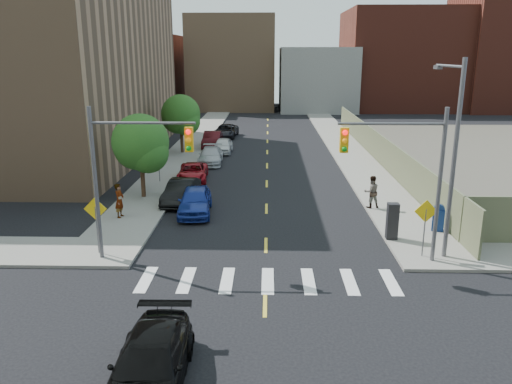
# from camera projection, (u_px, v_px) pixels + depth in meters

# --- Properties ---
(ground) EXTENTS (160.00, 160.00, 0.00)m
(ground) POSITION_uv_depth(u_px,v_px,m) (265.00, 333.00, 16.92)
(ground) COLOR black
(ground) RESTS_ON ground
(sidewalk_nw) EXTENTS (3.50, 73.00, 0.15)m
(sidewalk_nw) POSITION_uv_depth(u_px,v_px,m) (200.00, 135.00, 57.04)
(sidewalk_nw) COLOR gray
(sidewalk_nw) RESTS_ON ground
(sidewalk_ne) EXTENTS (3.50, 73.00, 0.15)m
(sidewalk_ne) POSITION_uv_depth(u_px,v_px,m) (336.00, 136.00, 56.67)
(sidewalk_ne) COLOR gray
(sidewalk_ne) RESTS_ON ground
(fence_north) EXTENTS (0.12, 44.00, 2.50)m
(fence_north) POSITION_uv_depth(u_px,v_px,m) (378.00, 147.00, 43.32)
(fence_north) COLOR #545E42
(fence_north) RESTS_ON ground
(building_nw) EXTENTS (22.00, 30.00, 16.00)m
(building_nw) POSITION_uv_depth(u_px,v_px,m) (20.00, 66.00, 44.17)
(building_nw) COLOR #8C6B4C
(building_nw) RESTS_ON ground
(bg_bldg_west) EXTENTS (14.00, 18.00, 12.00)m
(bg_bldg_west) POSITION_uv_depth(u_px,v_px,m) (136.00, 72.00, 83.22)
(bg_bldg_west) COLOR #592319
(bg_bldg_west) RESTS_ON ground
(bg_bldg_midwest) EXTENTS (14.00, 16.00, 15.00)m
(bg_bldg_midwest) POSITION_uv_depth(u_px,v_px,m) (233.00, 63.00, 84.37)
(bg_bldg_midwest) COLOR #8C6B4C
(bg_bldg_midwest) RESTS_ON ground
(bg_bldg_center) EXTENTS (12.00, 16.00, 10.00)m
(bg_bldg_center) POSITION_uv_depth(u_px,v_px,m) (316.00, 79.00, 82.78)
(bg_bldg_center) COLOR gray
(bg_bldg_center) RESTS_ON ground
(bg_bldg_east) EXTENTS (18.00, 18.00, 16.00)m
(bg_bldg_east) POSITION_uv_depth(u_px,v_px,m) (399.00, 60.00, 83.57)
(bg_bldg_east) COLOR #592319
(bg_bldg_east) RESTS_ON ground
(bg_bldg_fareast) EXTENTS (14.00, 16.00, 18.00)m
(bg_bldg_fareast) POSITION_uv_depth(u_px,v_px,m) (502.00, 54.00, 80.99)
(bg_bldg_fareast) COLOR #592319
(bg_bldg_fareast) RESTS_ON ground
(signal_nw) EXTENTS (4.59, 0.30, 7.00)m
(signal_nw) POSITION_uv_depth(u_px,v_px,m) (128.00, 164.00, 21.62)
(signal_nw) COLOR #59595E
(signal_nw) RESTS_ON ground
(signal_ne) EXTENTS (4.59, 0.30, 7.00)m
(signal_ne) POSITION_uv_depth(u_px,v_px,m) (406.00, 165.00, 21.34)
(signal_ne) COLOR #59595E
(signal_ne) RESTS_ON ground
(streetlight_ne) EXTENTS (0.25, 3.70, 9.00)m
(streetlight_ne) POSITION_uv_depth(u_px,v_px,m) (452.00, 146.00, 21.97)
(streetlight_ne) COLOR #59595E
(streetlight_ne) RESTS_ON ground
(warn_sign_nw) EXTENTS (1.06, 0.06, 2.83)m
(warn_sign_nw) POSITION_uv_depth(u_px,v_px,m) (96.00, 215.00, 22.83)
(warn_sign_nw) COLOR #59595E
(warn_sign_nw) RESTS_ON ground
(warn_sign_ne) EXTENTS (1.06, 0.06, 2.83)m
(warn_sign_ne) POSITION_uv_depth(u_px,v_px,m) (425.00, 218.00, 22.47)
(warn_sign_ne) COLOR #59595E
(warn_sign_ne) RESTS_ON ground
(warn_sign_midwest) EXTENTS (1.06, 0.06, 2.83)m
(warn_sign_midwest) POSITION_uv_depth(u_px,v_px,m) (159.00, 156.00, 35.83)
(warn_sign_midwest) COLOR #59595E
(warn_sign_midwest) RESTS_ON ground
(tree_west_near) EXTENTS (3.66, 3.64, 5.52)m
(tree_west_near) POSITION_uv_depth(u_px,v_px,m) (141.00, 146.00, 31.62)
(tree_west_near) COLOR #332114
(tree_west_near) RESTS_ON ground
(tree_west_far) EXTENTS (3.66, 3.64, 5.52)m
(tree_west_far) POSITION_uv_depth(u_px,v_px,m) (181.00, 117.00, 46.07)
(tree_west_far) COLOR #332114
(tree_west_far) RESTS_ON ground
(parked_car_blue) EXTENTS (2.18, 4.74, 1.57)m
(parked_car_blue) POSITION_uv_depth(u_px,v_px,m) (195.00, 201.00, 29.28)
(parked_car_blue) COLOR navy
(parked_car_blue) RESTS_ON ground
(parked_car_black) EXTENTS (2.01, 4.60, 1.47)m
(parked_car_black) POSITION_uv_depth(u_px,v_px,m) (181.00, 192.00, 31.41)
(parked_car_black) COLOR black
(parked_car_black) RESTS_ON ground
(parked_car_red) EXTENTS (2.40, 4.66, 1.26)m
(parked_car_red) POSITION_uv_depth(u_px,v_px,m) (193.00, 172.00, 36.96)
(parked_car_red) COLOR maroon
(parked_car_red) RESTS_ON ground
(parked_car_silver) EXTENTS (2.10, 4.87, 1.40)m
(parked_car_silver) POSITION_uv_depth(u_px,v_px,m) (211.00, 156.00, 42.56)
(parked_car_silver) COLOR #A9ADB1
(parked_car_silver) RESTS_ON ground
(parked_car_white) EXTENTS (1.72, 4.11, 1.39)m
(parked_car_white) POSITION_uv_depth(u_px,v_px,m) (223.00, 146.00, 47.22)
(parked_car_white) COLOR silver
(parked_car_white) RESTS_ON ground
(parked_car_maroon) EXTENTS (1.69, 4.81, 1.58)m
(parked_car_maroon) POSITION_uv_depth(u_px,v_px,m) (212.00, 140.00, 49.77)
(parked_car_maroon) COLOR #3E0C10
(parked_car_maroon) RESTS_ON ground
(parked_car_grey) EXTENTS (2.78, 5.32, 1.43)m
(parked_car_grey) POSITION_uv_depth(u_px,v_px,m) (226.00, 131.00, 55.97)
(parked_car_grey) COLOR black
(parked_car_grey) RESTS_ON ground
(black_sedan) EXTENTS (2.12, 5.09, 1.47)m
(black_sedan) POSITION_uv_depth(u_px,v_px,m) (150.00, 364.00, 14.00)
(black_sedan) COLOR black
(black_sedan) RESTS_ON ground
(mailbox) EXTENTS (0.69, 0.60, 1.43)m
(mailbox) POSITION_uv_depth(u_px,v_px,m) (438.00, 218.00, 26.07)
(mailbox) COLOR navy
(mailbox) RESTS_ON sidewalk_ne
(payphone) EXTENTS (0.56, 0.46, 1.85)m
(payphone) POSITION_uv_depth(u_px,v_px,m) (392.00, 221.00, 24.85)
(payphone) COLOR black
(payphone) RESTS_ON sidewalk_ne
(pedestrian_west) EXTENTS (0.56, 0.77, 1.95)m
(pedestrian_west) POSITION_uv_depth(u_px,v_px,m) (119.00, 200.00, 28.15)
(pedestrian_west) COLOR gray
(pedestrian_west) RESTS_ON sidewalk_nw
(pedestrian_east) EXTENTS (1.07, 0.90, 1.96)m
(pedestrian_east) POSITION_uv_depth(u_px,v_px,m) (372.00, 192.00, 29.88)
(pedestrian_east) COLOR gray
(pedestrian_east) RESTS_ON sidewalk_ne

